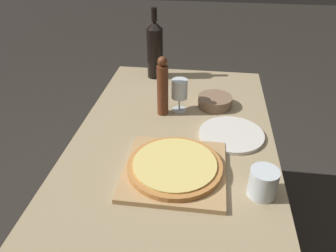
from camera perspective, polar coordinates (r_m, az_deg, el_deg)
name	(u,v)px	position (r m, az deg, el deg)	size (l,w,h in m)	color
dining_table	(174,158)	(1.37, 0.97, -5.65)	(0.78, 1.30, 0.78)	#9E8966
cutting_board	(175,170)	(1.12, 1.18, -7.70)	(0.34, 0.34, 0.02)	tan
pizza	(175,166)	(1.10, 1.19, -6.90)	(0.32, 0.32, 0.02)	#BC7A3D
wine_bottle	(155,49)	(1.73, -2.30, 13.22)	(0.08, 0.08, 0.36)	black
pepper_mill	(163,87)	(1.38, -0.95, 6.74)	(0.05, 0.05, 0.26)	#5B2D19
wine_glass	(179,90)	(1.42, 1.90, 6.30)	(0.07, 0.07, 0.15)	silver
small_bowl	(215,101)	(1.50, 8.17, 4.26)	(0.15, 0.15, 0.05)	#84664C
drinking_tumbler	(263,183)	(1.05, 16.22, -9.46)	(0.09, 0.09, 0.09)	silver
dinner_plate	(231,134)	(1.31, 10.99, -1.45)	(0.25, 0.25, 0.01)	silver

